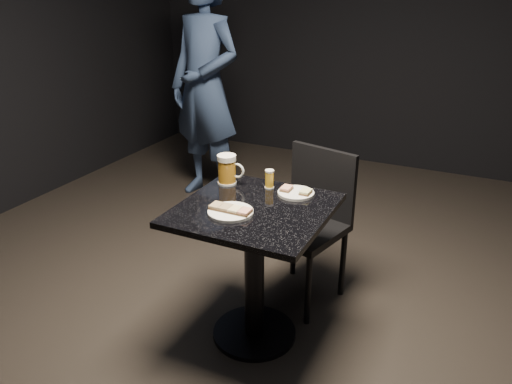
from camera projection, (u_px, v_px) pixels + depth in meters
floor at (254, 334)px, 2.67m from camera, size 6.00×6.00×0.00m
plate_large at (231, 212)px, 2.31m from camera, size 0.21×0.21×0.01m
plate_small at (296, 193)px, 2.51m from camera, size 0.18×0.18×0.01m
patron at (205, 87)px, 4.04m from camera, size 0.77×0.59×1.88m
table at (254, 251)px, 2.47m from camera, size 0.70×0.70×0.75m
beer_mug at (228, 169)px, 2.62m from camera, size 0.15×0.10×0.16m
beer_tumbler at (269, 179)px, 2.57m from camera, size 0.05×0.05×0.10m
chair at (309, 217)px, 2.84m from camera, size 0.51×0.51×0.88m
canapes_on_plate_large at (231, 209)px, 2.30m from camera, size 0.20×0.07×0.02m
canapes_on_plate_small at (296, 190)px, 2.50m from camera, size 0.15×0.07×0.02m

